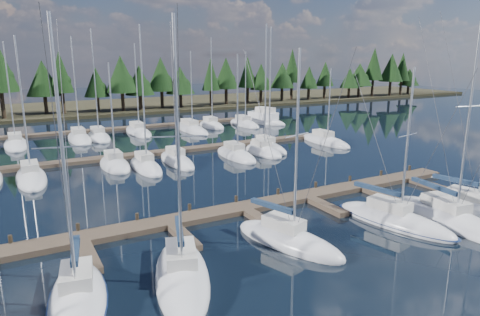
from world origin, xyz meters
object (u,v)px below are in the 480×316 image
front_sailboat_5 (449,219)px  front_sailboat_6 (471,208)px  front_sailboat_2 (182,275)px  front_sailboat_3 (288,240)px  front_sailboat_4 (394,220)px  front_sailboat_1 (78,298)px  main_dock (246,210)px  motor_yacht_right (263,120)px

front_sailboat_5 → front_sailboat_6: bearing=10.6°
front_sailboat_2 → front_sailboat_3: (7.61, 0.98, 0.00)m
front_sailboat_4 → front_sailboat_2: bearing=-179.5°
front_sailboat_1 → front_sailboat_5: bearing=-4.3°
main_dock → front_sailboat_3: (-0.37, -6.11, 0.09)m
front_sailboat_1 → front_sailboat_2: size_ratio=0.99×
front_sailboat_2 → front_sailboat_6: 23.45m
front_sailboat_5 → front_sailboat_6: size_ratio=0.97×
front_sailboat_1 → front_sailboat_3: front_sailboat_1 is taller
motor_yacht_right → front_sailboat_3: bearing=-119.8°
front_sailboat_4 → motor_yacht_right: (16.25, 44.28, 0.24)m
front_sailboat_4 → motor_yacht_right: bearing=69.8°
front_sailboat_5 → motor_yacht_right: size_ratio=1.56×
front_sailboat_3 → front_sailboat_6: front_sailboat_6 is taller
main_dock → front_sailboat_2: bearing=-138.4°
main_dock → front_sailboat_6: size_ratio=2.77×
front_sailboat_3 → front_sailboat_5: (12.38, -2.59, -0.00)m
front_sailboat_2 → front_sailboat_3: bearing=7.3°
front_sailboat_4 → motor_yacht_right: front_sailboat_4 is taller
main_dock → motor_yacht_right: motor_yacht_right is taller
front_sailboat_4 → front_sailboat_3: bearing=174.6°
front_sailboat_2 → front_sailboat_3: 7.67m
main_dock → front_sailboat_1: (-13.26, -6.79, 0.09)m
front_sailboat_5 → front_sailboat_1: bearing=175.7°
front_sailboat_1 → motor_yacht_right: front_sailboat_1 is taller
motor_yacht_right → front_sailboat_4: bearing=-110.2°
front_sailboat_1 → front_sailboat_5: (25.27, -1.91, -0.00)m
front_sailboat_5 → front_sailboat_6: front_sailboat_6 is taller
front_sailboat_1 → main_dock: bearing=27.1°
front_sailboat_2 → front_sailboat_6: front_sailboat_6 is taller
main_dock → front_sailboat_4: 10.80m
front_sailboat_6 → front_sailboat_4: bearing=171.1°
front_sailboat_4 → front_sailboat_5: front_sailboat_5 is taller
front_sailboat_3 → front_sailboat_4: bearing=-5.4°
front_sailboat_4 → main_dock: bearing=140.0°
front_sailboat_2 → motor_yacht_right: bearing=53.8°
main_dock → front_sailboat_5: size_ratio=2.85×
front_sailboat_6 → motor_yacht_right: size_ratio=1.60×
main_dock → front_sailboat_3: 6.12m
front_sailboat_3 → front_sailboat_5: front_sailboat_5 is taller
front_sailboat_3 → front_sailboat_2: bearing=-172.7°
front_sailboat_2 → front_sailboat_3: size_ratio=1.11×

